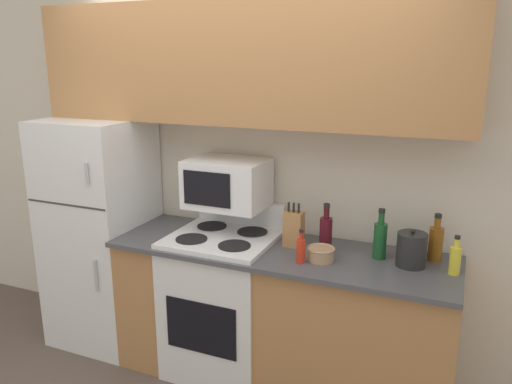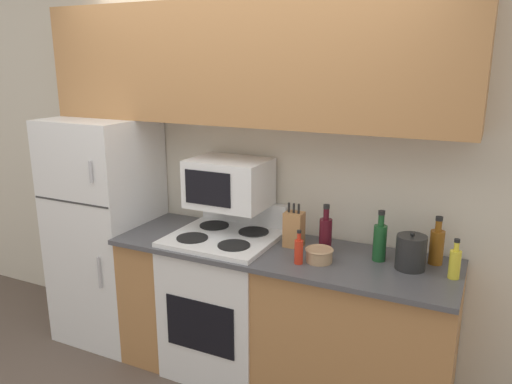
# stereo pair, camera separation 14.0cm
# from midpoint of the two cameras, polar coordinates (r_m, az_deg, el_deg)

# --- Properties ---
(wall_back) EXTENTS (8.00, 0.05, 2.55)m
(wall_back) POSITION_cam_midpoint_polar(r_m,az_deg,el_deg) (3.42, -1.54, 1.91)
(wall_back) COLOR beige
(wall_back) RESTS_ON ground_plane
(lower_cabinets) EXTENTS (2.11, 0.66, 0.92)m
(lower_cabinets) POSITION_cam_midpoint_polar(r_m,az_deg,el_deg) (3.28, 1.44, -13.91)
(lower_cabinets) COLOR #B27A47
(lower_cabinets) RESTS_ON ground_plane
(refrigerator) EXTENTS (0.67, 0.65, 1.65)m
(refrigerator) POSITION_cam_midpoint_polar(r_m,az_deg,el_deg) (3.83, -18.31, -4.45)
(refrigerator) COLOR white
(refrigerator) RESTS_ON ground_plane
(upper_cabinets) EXTENTS (2.78, 0.34, 0.74)m
(upper_cabinets) POSITION_cam_midpoint_polar(r_m,az_deg,el_deg) (3.16, -3.15, 14.46)
(upper_cabinets) COLOR #B27A47
(upper_cabinets) RESTS_ON refrigerator
(stove) EXTENTS (0.66, 0.64, 1.11)m
(stove) POSITION_cam_midpoint_polar(r_m,az_deg,el_deg) (3.41, -4.88, -12.28)
(stove) COLOR white
(stove) RESTS_ON ground_plane
(microwave) EXTENTS (0.50, 0.38, 0.31)m
(microwave) POSITION_cam_midpoint_polar(r_m,az_deg,el_deg) (3.24, -4.55, 1.01)
(microwave) COLOR white
(microwave) RESTS_ON stove
(knife_block) EXTENTS (0.11, 0.10, 0.28)m
(knife_block) POSITION_cam_midpoint_polar(r_m,az_deg,el_deg) (3.10, 3.04, -4.21)
(knife_block) COLOR #B27A47
(knife_block) RESTS_ON lower_cabinets
(bowl) EXTENTS (0.16, 0.16, 0.08)m
(bowl) POSITION_cam_midpoint_polar(r_m,az_deg,el_deg) (2.91, 6.04, -7.01)
(bowl) COLOR tan
(bowl) RESTS_ON lower_cabinets
(bottle_hot_sauce) EXTENTS (0.05, 0.05, 0.20)m
(bottle_hot_sauce) POSITION_cam_midpoint_polar(r_m,az_deg,el_deg) (2.85, 3.74, -6.62)
(bottle_hot_sauce) COLOR red
(bottle_hot_sauce) RESTS_ON lower_cabinets
(bottle_whiskey) EXTENTS (0.08, 0.08, 0.28)m
(bottle_whiskey) POSITION_cam_midpoint_polar(r_m,az_deg,el_deg) (3.03, 18.61, -5.48)
(bottle_whiskey) COLOR brown
(bottle_whiskey) RESTS_ON lower_cabinets
(bottle_wine_green) EXTENTS (0.08, 0.08, 0.30)m
(bottle_wine_green) POSITION_cam_midpoint_polar(r_m,az_deg,el_deg) (2.97, 12.69, -5.26)
(bottle_wine_green) COLOR #194C23
(bottle_wine_green) RESTS_ON lower_cabinets
(bottle_cooking_spray) EXTENTS (0.06, 0.06, 0.22)m
(bottle_cooking_spray) POSITION_cam_midpoint_polar(r_m,az_deg,el_deg) (2.88, 20.51, -7.22)
(bottle_cooking_spray) COLOR gold
(bottle_cooking_spray) RESTS_ON lower_cabinets
(bottle_wine_red) EXTENTS (0.08, 0.08, 0.30)m
(bottle_wine_red) POSITION_cam_midpoint_polar(r_m,az_deg,el_deg) (3.02, 6.67, -4.66)
(bottle_wine_red) COLOR #470F19
(bottle_wine_red) RESTS_ON lower_cabinets
(kettle) EXTENTS (0.17, 0.17, 0.22)m
(kettle) POSITION_cam_midpoint_polar(r_m,az_deg,el_deg) (2.91, 16.03, -6.36)
(kettle) COLOR black
(kettle) RESTS_ON lower_cabinets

